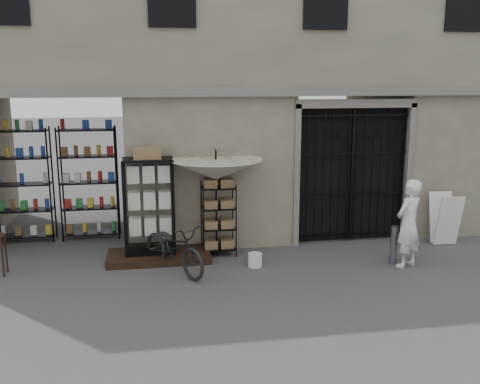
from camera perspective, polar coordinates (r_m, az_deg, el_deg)
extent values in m
plane|color=#262629|center=(9.63, 6.15, -9.48)|extent=(80.00, 80.00, 0.00)
cube|color=gray|center=(12.87, 1.70, 16.48)|extent=(14.00, 4.00, 9.00)
cube|color=black|center=(11.77, -19.26, 1.52)|extent=(3.00, 1.70, 3.00)
cube|color=black|center=(12.30, -19.02, 0.80)|extent=(2.70, 0.50, 2.50)
cube|color=black|center=(11.85, 11.56, 2.03)|extent=(2.50, 0.06, 3.00)
cube|color=black|center=(11.71, 11.83, 1.65)|extent=(0.05, 0.05, 2.80)
cube|color=black|center=(10.73, -8.65, -6.79)|extent=(2.00, 0.90, 0.15)
cube|color=black|center=(10.79, -9.49, -6.00)|extent=(1.02, 0.73, 0.10)
cube|color=silver|center=(10.28, -9.96, -1.84)|extent=(0.86, 0.17, 1.74)
cube|color=silver|center=(10.58, -9.64, -2.01)|extent=(0.85, 0.55, 1.45)
cube|color=olive|center=(10.37, -9.86, 3.83)|extent=(0.58, 0.48, 0.21)
cube|color=black|center=(10.76, -2.31, -2.89)|extent=(0.72, 0.57, 1.48)
cube|color=olive|center=(10.78, -2.31, -3.13)|extent=(0.61, 0.46, 1.11)
cylinder|color=black|center=(10.59, -2.55, -1.22)|extent=(0.04, 0.04, 2.17)
imported|color=#AEA59C|center=(10.43, -2.59, 3.00)|extent=(1.81, 1.84, 1.46)
cylinder|color=silver|center=(10.25, 1.62, -7.26)|extent=(0.31, 0.31, 0.26)
imported|color=black|center=(10.12, -6.99, -8.39)|extent=(1.04, 1.13, 1.80)
cylinder|color=slate|center=(10.74, 16.08, -5.45)|extent=(0.17, 0.17, 0.75)
imported|color=white|center=(10.79, 17.23, -7.55)|extent=(1.40, 1.76, 0.40)
cube|color=silver|center=(12.11, 21.40, -2.90)|extent=(0.52, 0.27, 1.09)
cube|color=silver|center=(12.39, 20.65, -2.50)|extent=(0.52, 0.27, 1.09)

